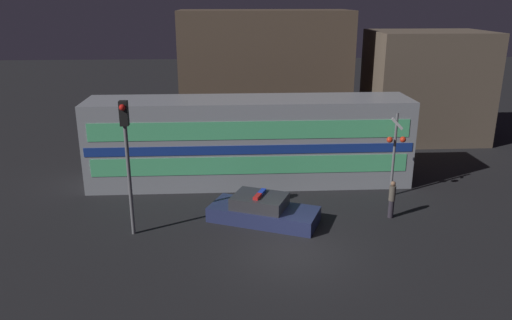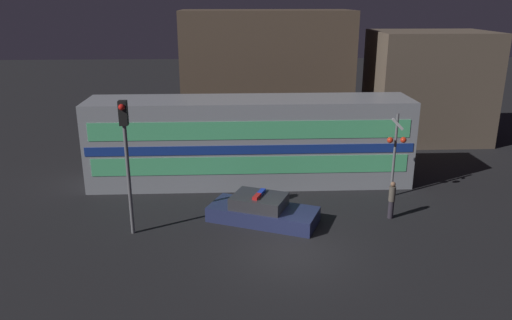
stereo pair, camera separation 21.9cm
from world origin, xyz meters
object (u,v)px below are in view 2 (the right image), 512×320
object	(u,v)px
pedestrian	(392,200)
crossing_signal_near	(395,149)
police_car	(262,211)
train	(250,141)
traffic_light_corner	(126,146)

from	to	relation	value
pedestrian	crossing_signal_near	size ratio (longest dim) A/B	0.41
police_car	crossing_signal_near	distance (m)	6.77
train	crossing_signal_near	distance (m)	6.79
crossing_signal_near	traffic_light_corner	bearing A→B (deg)	-163.98
police_car	crossing_signal_near	bearing A→B (deg)	43.79
train	traffic_light_corner	xyz separation A→B (m)	(-4.74, -5.48, 1.43)
crossing_signal_near	police_car	bearing A→B (deg)	-159.06
train	crossing_signal_near	xyz separation A→B (m)	(6.39, -2.28, 0.22)
train	police_car	xyz separation A→B (m)	(0.32, -4.61, -1.64)
police_car	pedestrian	distance (m)	5.34
police_car	crossing_signal_near	xyz separation A→B (m)	(6.08, 2.32, 1.86)
police_car	pedestrian	world-z (taller)	pedestrian
train	traffic_light_corner	size ratio (longest dim) A/B	2.95
police_car	pedestrian	size ratio (longest dim) A/B	2.96
traffic_light_corner	crossing_signal_near	bearing A→B (deg)	16.02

